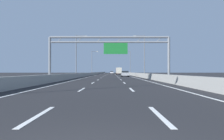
# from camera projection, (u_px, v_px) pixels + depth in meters

# --- Properties ---
(ground_plane) EXTENTS (260.00, 260.00, 0.00)m
(ground_plane) POSITION_uv_depth(u_px,v_px,m) (112.00, 74.00, 102.79)
(ground_plane) COLOR #262628
(lane_dash_left_0) EXTENTS (0.16, 3.00, 0.01)m
(lane_dash_left_0) POSITION_uv_depth(u_px,v_px,m) (39.00, 116.00, 6.30)
(lane_dash_left_0) COLOR white
(lane_dash_left_0) RESTS_ON ground_plane
(lane_dash_left_1) EXTENTS (0.16, 3.00, 0.01)m
(lane_dash_left_1) POSITION_uv_depth(u_px,v_px,m) (82.00, 90.00, 15.30)
(lane_dash_left_1) COLOR white
(lane_dash_left_1) RESTS_ON ground_plane
(lane_dash_left_2) EXTENTS (0.16, 3.00, 0.01)m
(lane_dash_left_2) POSITION_uv_depth(u_px,v_px,m) (93.00, 83.00, 24.30)
(lane_dash_left_2) COLOR white
(lane_dash_left_2) RESTS_ON ground_plane
(lane_dash_left_3) EXTENTS (0.16, 3.00, 0.01)m
(lane_dash_left_3) POSITION_uv_depth(u_px,v_px,m) (98.00, 80.00, 33.30)
(lane_dash_left_3) COLOR white
(lane_dash_left_3) RESTS_ON ground_plane
(lane_dash_left_4) EXTENTS (0.16, 3.00, 0.01)m
(lane_dash_left_4) POSITION_uv_depth(u_px,v_px,m) (101.00, 78.00, 42.30)
(lane_dash_left_4) COLOR white
(lane_dash_left_4) RESTS_ON ground_plane
(lane_dash_left_5) EXTENTS (0.16, 3.00, 0.01)m
(lane_dash_left_5) POSITION_uv_depth(u_px,v_px,m) (103.00, 77.00, 51.30)
(lane_dash_left_5) COLOR white
(lane_dash_left_5) RESTS_ON ground_plane
(lane_dash_left_6) EXTENTS (0.16, 3.00, 0.01)m
(lane_dash_left_6) POSITION_uv_depth(u_px,v_px,m) (105.00, 76.00, 60.30)
(lane_dash_left_6) COLOR white
(lane_dash_left_6) RESTS_ON ground_plane
(lane_dash_left_7) EXTENTS (0.16, 3.00, 0.01)m
(lane_dash_left_7) POSITION_uv_depth(u_px,v_px,m) (106.00, 75.00, 69.30)
(lane_dash_left_7) COLOR white
(lane_dash_left_7) RESTS_ON ground_plane
(lane_dash_left_8) EXTENTS (0.16, 3.00, 0.01)m
(lane_dash_left_8) POSITION_uv_depth(u_px,v_px,m) (106.00, 75.00, 78.30)
(lane_dash_left_8) COLOR white
(lane_dash_left_8) RESTS_ON ground_plane
(lane_dash_left_9) EXTENTS (0.16, 3.00, 0.01)m
(lane_dash_left_9) POSITION_uv_depth(u_px,v_px,m) (107.00, 75.00, 87.30)
(lane_dash_left_9) COLOR white
(lane_dash_left_9) RESTS_ON ground_plane
(lane_dash_left_10) EXTENTS (0.16, 3.00, 0.01)m
(lane_dash_left_10) POSITION_uv_depth(u_px,v_px,m) (108.00, 74.00, 96.30)
(lane_dash_left_10) COLOR white
(lane_dash_left_10) RESTS_ON ground_plane
(lane_dash_left_11) EXTENTS (0.16, 3.00, 0.01)m
(lane_dash_left_11) POSITION_uv_depth(u_px,v_px,m) (108.00, 74.00, 105.30)
(lane_dash_left_11) COLOR white
(lane_dash_left_11) RESTS_ON ground_plane
(lane_dash_left_12) EXTENTS (0.16, 3.00, 0.01)m
(lane_dash_left_12) POSITION_uv_depth(u_px,v_px,m) (108.00, 74.00, 114.30)
(lane_dash_left_12) COLOR white
(lane_dash_left_12) RESTS_ON ground_plane
(lane_dash_left_13) EXTENTS (0.16, 3.00, 0.01)m
(lane_dash_left_13) POSITION_uv_depth(u_px,v_px,m) (109.00, 74.00, 123.29)
(lane_dash_left_13) COLOR white
(lane_dash_left_13) RESTS_ON ground_plane
(lane_dash_left_14) EXTENTS (0.16, 3.00, 0.01)m
(lane_dash_left_14) POSITION_uv_depth(u_px,v_px,m) (109.00, 74.00, 132.29)
(lane_dash_left_14) COLOR white
(lane_dash_left_14) RESTS_ON ground_plane
(lane_dash_left_15) EXTENTS (0.16, 3.00, 0.01)m
(lane_dash_left_15) POSITION_uv_depth(u_px,v_px,m) (109.00, 73.00, 141.29)
(lane_dash_left_15) COLOR white
(lane_dash_left_15) RESTS_ON ground_plane
(lane_dash_left_16) EXTENTS (0.16, 3.00, 0.01)m
(lane_dash_left_16) POSITION_uv_depth(u_px,v_px,m) (109.00, 73.00, 150.29)
(lane_dash_left_16) COLOR white
(lane_dash_left_16) RESTS_ON ground_plane
(lane_dash_left_17) EXTENTS (0.16, 3.00, 0.01)m
(lane_dash_left_17) POSITION_uv_depth(u_px,v_px,m) (109.00, 73.00, 159.29)
(lane_dash_left_17) COLOR white
(lane_dash_left_17) RESTS_ON ground_plane
(lane_dash_right_0) EXTENTS (0.16, 3.00, 0.01)m
(lane_dash_right_0) POSITION_uv_depth(u_px,v_px,m) (160.00, 116.00, 6.29)
(lane_dash_right_0) COLOR white
(lane_dash_right_0) RESTS_ON ground_plane
(lane_dash_right_1) EXTENTS (0.16, 3.00, 0.01)m
(lane_dash_right_1) POSITION_uv_depth(u_px,v_px,m) (132.00, 90.00, 15.29)
(lane_dash_right_1) COLOR white
(lane_dash_right_1) RESTS_ON ground_plane
(lane_dash_right_2) EXTENTS (0.16, 3.00, 0.01)m
(lane_dash_right_2) POSITION_uv_depth(u_px,v_px,m) (125.00, 83.00, 24.29)
(lane_dash_right_2) COLOR white
(lane_dash_right_2) RESTS_ON ground_plane
(lane_dash_right_3) EXTENTS (0.16, 3.00, 0.01)m
(lane_dash_right_3) POSITION_uv_depth(u_px,v_px,m) (121.00, 80.00, 33.29)
(lane_dash_right_3) COLOR white
(lane_dash_right_3) RESTS_ON ground_plane
(lane_dash_right_4) EXTENTS (0.16, 3.00, 0.01)m
(lane_dash_right_4) POSITION_uv_depth(u_px,v_px,m) (119.00, 78.00, 42.29)
(lane_dash_right_4) COLOR white
(lane_dash_right_4) RESTS_ON ground_plane
(lane_dash_right_5) EXTENTS (0.16, 3.00, 0.01)m
(lane_dash_right_5) POSITION_uv_depth(u_px,v_px,m) (118.00, 77.00, 51.29)
(lane_dash_right_5) COLOR white
(lane_dash_right_5) RESTS_ON ground_plane
(lane_dash_right_6) EXTENTS (0.16, 3.00, 0.01)m
(lane_dash_right_6) POSITION_uv_depth(u_px,v_px,m) (117.00, 76.00, 60.29)
(lane_dash_right_6) COLOR white
(lane_dash_right_6) RESTS_ON ground_plane
(lane_dash_right_7) EXTENTS (0.16, 3.00, 0.01)m
(lane_dash_right_7) POSITION_uv_depth(u_px,v_px,m) (117.00, 75.00, 69.29)
(lane_dash_right_7) COLOR white
(lane_dash_right_7) RESTS_ON ground_plane
(lane_dash_right_8) EXTENTS (0.16, 3.00, 0.01)m
(lane_dash_right_8) POSITION_uv_depth(u_px,v_px,m) (116.00, 75.00, 78.29)
(lane_dash_right_8) COLOR white
(lane_dash_right_8) RESTS_ON ground_plane
(lane_dash_right_9) EXTENTS (0.16, 3.00, 0.01)m
(lane_dash_right_9) POSITION_uv_depth(u_px,v_px,m) (116.00, 75.00, 87.29)
(lane_dash_right_9) COLOR white
(lane_dash_right_9) RESTS_ON ground_plane
(lane_dash_right_10) EXTENTS (0.16, 3.00, 0.01)m
(lane_dash_right_10) POSITION_uv_depth(u_px,v_px,m) (116.00, 74.00, 96.29)
(lane_dash_right_10) COLOR white
(lane_dash_right_10) RESTS_ON ground_plane
(lane_dash_right_11) EXTENTS (0.16, 3.00, 0.01)m
(lane_dash_right_11) POSITION_uv_depth(u_px,v_px,m) (115.00, 74.00, 105.29)
(lane_dash_right_11) COLOR white
(lane_dash_right_11) RESTS_ON ground_plane
(lane_dash_right_12) EXTENTS (0.16, 3.00, 0.01)m
(lane_dash_right_12) POSITION_uv_depth(u_px,v_px,m) (115.00, 74.00, 114.29)
(lane_dash_right_12) COLOR white
(lane_dash_right_12) RESTS_ON ground_plane
(lane_dash_right_13) EXTENTS (0.16, 3.00, 0.01)m
(lane_dash_right_13) POSITION_uv_depth(u_px,v_px,m) (115.00, 74.00, 123.29)
(lane_dash_right_13) COLOR white
(lane_dash_right_13) RESTS_ON ground_plane
(lane_dash_right_14) EXTENTS (0.16, 3.00, 0.01)m
(lane_dash_right_14) POSITION_uv_depth(u_px,v_px,m) (115.00, 74.00, 132.29)
(lane_dash_right_14) COLOR white
(lane_dash_right_14) RESTS_ON ground_plane
(lane_dash_right_15) EXTENTS (0.16, 3.00, 0.01)m
(lane_dash_right_15) POSITION_uv_depth(u_px,v_px,m) (115.00, 73.00, 141.29)
(lane_dash_right_15) COLOR white
(lane_dash_right_15) RESTS_ON ground_plane
(lane_dash_right_16) EXTENTS (0.16, 3.00, 0.01)m
(lane_dash_right_16) POSITION_uv_depth(u_px,v_px,m) (114.00, 73.00, 150.29)
(lane_dash_right_16) COLOR white
(lane_dash_right_16) RESTS_ON ground_plane
(lane_dash_right_17) EXTENTS (0.16, 3.00, 0.01)m
(lane_dash_right_17) POSITION_uv_depth(u_px,v_px,m) (114.00, 73.00, 159.29)
(lane_dash_right_17) COLOR white
(lane_dash_right_17) RESTS_ON ground_plane
(edge_line_left) EXTENTS (0.16, 176.00, 0.01)m
(edge_line_left) POSITION_uv_depth(u_px,v_px,m) (99.00, 74.00, 90.80)
(edge_line_left) COLOR white
(edge_line_left) RESTS_ON ground_plane
(edge_line_right) EXTENTS (0.16, 176.00, 0.01)m
(edge_line_right) POSITION_uv_depth(u_px,v_px,m) (124.00, 74.00, 90.78)
(edge_line_right) COLOR white
(edge_line_right) RESTS_ON ground_plane
(barrier_left) EXTENTS (0.45, 220.00, 0.95)m
(barrier_left) POSITION_uv_depth(u_px,v_px,m) (99.00, 73.00, 112.81)
(barrier_left) COLOR #9E9E99
(barrier_left) RESTS_ON ground_plane
(barrier_right) EXTENTS (0.45, 220.00, 0.95)m
(barrier_right) POSITION_uv_depth(u_px,v_px,m) (125.00, 73.00, 112.78)
(barrier_right) COLOR #9E9E99
(barrier_right) RESTS_ON ground_plane
(sign_gantry) EXTENTS (17.32, 0.36, 6.36)m
(sign_gantry) POSITION_uv_depth(u_px,v_px,m) (110.00, 46.00, 30.16)
(sign_gantry) COLOR gray
(sign_gantry) RESTS_ON ground_plane
(streetlamp_left_mid) EXTENTS (2.58, 0.28, 9.50)m
(streetlamp_left_mid) POSITION_uv_depth(u_px,v_px,m) (78.00, 53.00, 47.74)
(streetlamp_left_mid) COLOR slate
(streetlamp_left_mid) RESTS_ON ground_plane
(streetlamp_right_mid) EXTENTS (2.58, 0.28, 9.50)m
(streetlamp_right_mid) POSITION_uv_depth(u_px,v_px,m) (144.00, 53.00, 47.71)
(streetlamp_right_mid) COLOR slate
(streetlamp_right_mid) RESTS_ON ground_plane
(streetlamp_left_far) EXTENTS (2.58, 0.28, 9.50)m
(streetlamp_left_far) POSITION_uv_depth(u_px,v_px,m) (93.00, 61.00, 84.89)
(streetlamp_left_far) COLOR slate
(streetlamp_left_far) RESTS_ON ground_plane
(streetlamp_right_far) EXTENTS (2.58, 0.28, 9.50)m
(streetlamp_right_far) POSITION_uv_depth(u_px,v_px,m) (130.00, 61.00, 84.86)
(streetlamp_right_far) COLOR slate
(streetlamp_right_far) RESTS_ON ground_plane
(red_car) EXTENTS (1.74, 4.23, 1.53)m
(red_car) POSITION_uv_depth(u_px,v_px,m) (118.00, 73.00, 105.98)
(red_car) COLOR red
(red_car) RESTS_ON ground_plane
(white_car) EXTENTS (1.74, 4.66, 1.47)m
(white_car) POSITION_uv_depth(u_px,v_px,m) (112.00, 72.00, 117.44)
(white_car) COLOR silver
(white_car) RESTS_ON ground_plane
(blue_car) EXTENTS (1.81, 4.64, 1.43)m
(blue_car) POSITION_uv_depth(u_px,v_px,m) (112.00, 72.00, 132.46)
(blue_car) COLOR #2347AD
(blue_car) RESTS_ON ground_plane
(silver_car) EXTENTS (1.86, 4.29, 1.45)m
(silver_car) POSITION_uv_depth(u_px,v_px,m) (125.00, 74.00, 53.20)
(silver_car) COLOR #A8ADB2
(silver_car) RESTS_ON ground_plane
(box_truck) EXTENTS (2.33, 8.92, 2.99)m
(box_truck) POSITION_uv_depth(u_px,v_px,m) (119.00, 71.00, 94.88)
(box_truck) COLOR #B21E19
(box_truck) RESTS_ON ground_plane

